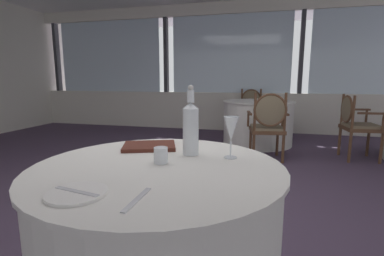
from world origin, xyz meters
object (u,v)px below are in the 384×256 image
water_tumbler (161,155)px  dining_chair_0_1 (356,121)px  water_bottle (191,127)px  side_plate (77,193)px  menu_book (149,146)px  dining_chair_1_1 (268,122)px  dining_chair_1_0 (251,108)px  wine_glass (231,130)px

water_tumbler → dining_chair_0_1: dining_chair_0_1 is taller
water_bottle → water_tumbler: (-0.10, -0.18, -0.11)m
side_plate → menu_book: menu_book is taller
menu_book → dining_chair_1_1: 2.70m
water_tumbler → dining_chair_1_0: 4.94m
dining_chair_1_0 → dining_chair_1_1: dining_chair_1_1 is taller
dining_chair_1_0 → water_tumbler: bearing=-11.1°
side_plate → dining_chair_1_1: dining_chair_1_1 is taller
side_plate → dining_chair_0_1: (1.89, 3.64, -0.22)m
water_bottle → dining_chair_0_1: (1.64, 3.06, -0.35)m
wine_glass → dining_chair_0_1: bearing=64.9°
wine_glass → menu_book: (-0.46, 0.09, -0.13)m
menu_book → dining_chair_1_0: (0.38, 4.67, -0.23)m
dining_chair_0_1 → dining_chair_1_0: bearing=126.8°
dining_chair_1_0 → dining_chair_1_1: bearing=-0.0°
water_bottle → menu_book: size_ratio=1.24×
menu_book → dining_chair_0_1: (1.90, 2.98, -0.22)m
water_tumbler → dining_chair_1_1: dining_chair_1_1 is taller
water_bottle → water_tumbler: 0.23m
side_plate → dining_chair_1_1: bearing=78.3°
water_tumbler → dining_chair_0_1: size_ratio=0.08×
side_plate → wine_glass: size_ratio=0.99×
water_tumbler → dining_chair_1_1: (0.53, 2.85, -0.25)m
dining_chair_0_1 → wine_glass: bearing=-120.3°
menu_book → dining_chair_1_0: bearing=65.2°
wine_glass → menu_book: 0.49m
menu_book → wine_glass: bearing=-31.5°
menu_book → dining_chair_0_1: dining_chair_0_1 is taller
side_plate → dining_chair_1_1: size_ratio=0.21×
water_tumbler → menu_book: bearing=122.7°
water_bottle → dining_chair_1_0: size_ratio=0.37×
water_tumbler → dining_chair_1_0: size_ratio=0.08×
water_bottle → water_tumbler: bearing=-118.4°
water_bottle → dining_chair_0_1: 3.49m
dining_chair_1_0 → side_plate: bearing=-12.4°
side_plate → water_tumbler: (0.15, 0.41, 0.03)m
side_plate → wine_glass: wine_glass is taller
wine_glass → water_bottle: bearing=175.7°
side_plate → menu_book: (-0.02, 0.66, 0.01)m
side_plate → water_bottle: (0.24, 0.58, 0.14)m
water_bottle → dining_chair_1_0: 4.76m
water_tumbler → wine_glass: bearing=28.3°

